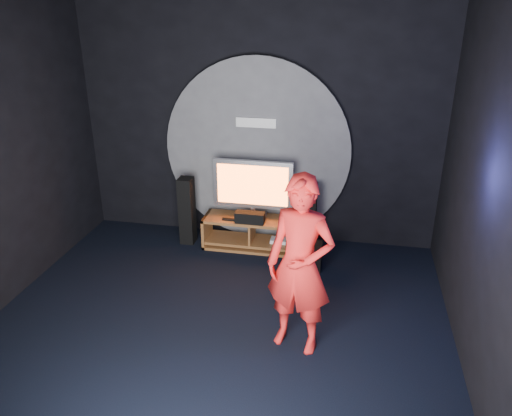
{
  "coord_description": "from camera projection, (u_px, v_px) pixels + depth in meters",
  "views": [
    {
      "loc": [
        1.29,
        -4.13,
        3.32
      ],
      "look_at": [
        0.27,
        1.05,
        1.05
      ],
      "focal_mm": 35.0,
      "sensor_mm": 36.0,
      "label": 1
    }
  ],
  "objects": [
    {
      "name": "floor",
      "position": [
        212.0,
        336.0,
        5.26
      ],
      "size": [
        5.0,
        5.0,
        0.0
      ],
      "primitive_type": "plane",
      "color": "black",
      "rests_on": "ground"
    },
    {
      "name": "back_wall",
      "position": [
        258.0,
        119.0,
        6.82
      ],
      "size": [
        5.0,
        0.04,
        3.5
      ],
      "primitive_type": "cube",
      "color": "black",
      "rests_on": "ground"
    },
    {
      "name": "front_wall",
      "position": [
        52.0,
        361.0,
        2.32
      ],
      "size": [
        5.0,
        0.04,
        3.5
      ],
      "primitive_type": "cube",
      "color": "black",
      "rests_on": "ground"
    },
    {
      "name": "right_wall",
      "position": [
        496.0,
        200.0,
        4.12
      ],
      "size": [
        0.04,
        5.0,
        3.5
      ],
      "primitive_type": "cube",
      "color": "black",
      "rests_on": "ground"
    },
    {
      "name": "wall_disc_panel",
      "position": [
        257.0,
        151.0,
        6.95
      ],
      "size": [
        2.6,
        0.11,
        2.6
      ],
      "color": "#515156",
      "rests_on": "ground"
    },
    {
      "name": "media_console",
      "position": [
        252.0,
        235.0,
        7.03
      ],
      "size": [
        1.36,
        0.45,
        0.45
      ],
      "color": "#9C6330",
      "rests_on": "ground"
    },
    {
      "name": "tv",
      "position": [
        253.0,
        187.0,
        6.81
      ],
      "size": [
        1.1,
        0.22,
        0.82
      ],
      "color": "silver",
      "rests_on": "media_console"
    },
    {
      "name": "center_speaker",
      "position": [
        250.0,
        217.0,
        6.78
      ],
      "size": [
        0.4,
        0.15,
        0.15
      ],
      "primitive_type": "cube",
      "color": "black",
      "rests_on": "media_console"
    },
    {
      "name": "remote",
      "position": [
        229.0,
        219.0,
        6.87
      ],
      "size": [
        0.18,
        0.05,
        0.02
      ],
      "primitive_type": "cube",
      "color": "black",
      "rests_on": "media_console"
    },
    {
      "name": "tower_speaker_left",
      "position": [
        187.0,
        211.0,
        7.08
      ],
      "size": [
        0.2,
        0.22,
        0.98
      ],
      "primitive_type": "cube",
      "color": "black",
      "rests_on": "ground"
    },
    {
      "name": "tower_speaker_right",
      "position": [
        309.0,
        218.0,
        6.85
      ],
      "size": [
        0.2,
        0.22,
        0.98
      ],
      "primitive_type": "cube",
      "color": "black",
      "rests_on": "ground"
    },
    {
      "name": "subwoofer",
      "position": [
        310.0,
        256.0,
        6.52
      ],
      "size": [
        0.3,
        0.3,
        0.33
      ],
      "primitive_type": "cube",
      "color": "black",
      "rests_on": "ground"
    },
    {
      "name": "player",
      "position": [
        300.0,
        266.0,
        4.79
      ],
      "size": [
        0.76,
        0.59,
        1.83
      ],
      "primitive_type": "imported",
      "rotation": [
        0.0,
        0.0,
        -0.25
      ],
      "color": "red",
      "rests_on": "ground"
    }
  ]
}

